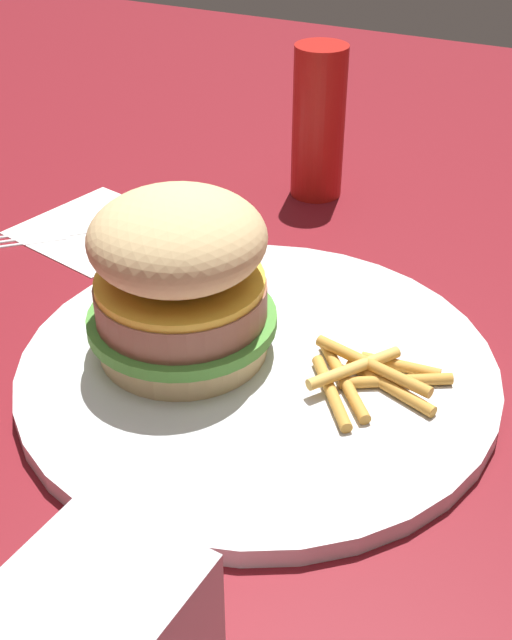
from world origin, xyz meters
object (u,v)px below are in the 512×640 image
(fries_pile, at_px, (368,377))
(fork, at_px, (95,226))
(sandwich, at_px, (180,278))
(napkin, at_px, (98,228))
(plate, at_px, (256,369))
(ketchup_bottle, at_px, (319,123))

(fries_pile, xyz_separation_m, fork, (0.11, 0.27, -0.01))
(sandwich, xyz_separation_m, napkin, (0.13, 0.15, -0.06))
(fries_pile, xyz_separation_m, napkin, (0.11, 0.27, -0.02))
(fork, bearing_deg, napkin, -46.96)
(plate, xyz_separation_m, fork, (0.12, 0.20, -0.00))
(sandwich, height_order, fork, sandwich)
(fries_pile, distance_m, napkin, 0.29)
(plate, distance_m, fork, 0.23)
(sandwich, distance_m, fork, 0.21)
(plate, relative_size, ketchup_bottle, 2.27)
(fries_pile, height_order, napkin, fries_pile)
(napkin, distance_m, ketchup_bottle, 0.20)
(napkin, height_order, fork, fork)
(plate, distance_m, napkin, 0.23)
(plate, xyz_separation_m, ketchup_bottle, (0.26, 0.07, 0.06))
(plate, height_order, sandwich, sandwich)
(fries_pile, bearing_deg, sandwich, 98.03)
(sandwich, relative_size, ketchup_bottle, 0.90)
(plate, height_order, fries_pile, fries_pile)
(sandwich, relative_size, fries_pile, 1.36)
(plate, distance_m, ketchup_bottle, 0.27)
(napkin, bearing_deg, ketchup_bottle, -43.46)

